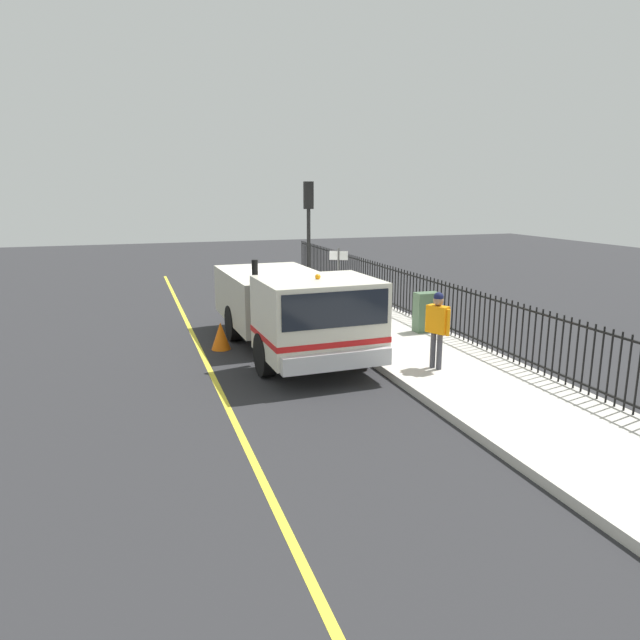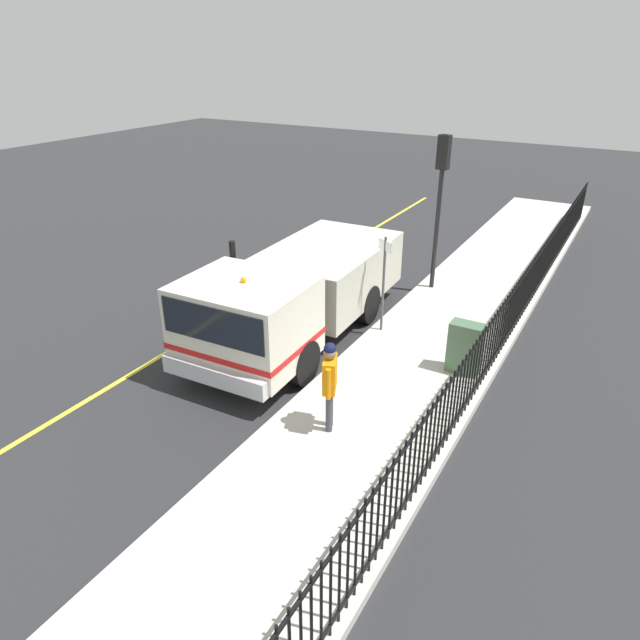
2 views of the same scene
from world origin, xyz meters
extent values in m
plane|color=#2B2B2D|center=(0.00, 0.00, 0.00)|extent=(61.40, 61.40, 0.00)
cube|color=beige|center=(2.98, 0.00, 0.08)|extent=(3.12, 27.91, 0.17)
cube|color=yellow|center=(-2.17, 0.00, 0.00)|extent=(0.12, 25.12, 0.01)
cube|color=silver|center=(0.06, -3.80, 1.30)|extent=(2.54, 2.19, 1.65)
cube|color=black|center=(0.06, -3.80, 1.67)|extent=(2.34, 2.23, 0.73)
cube|color=beige|center=(-0.06, -0.24, 1.15)|extent=(2.60, 4.04, 1.33)
cube|color=silver|center=(0.10, -4.94, 0.63)|extent=(2.35, 0.28, 0.36)
cube|color=red|center=(0.06, -3.80, 0.94)|extent=(2.56, 2.22, 0.12)
cylinder|color=black|center=(1.17, -3.45, 0.48)|extent=(0.33, 0.97, 0.96)
cylinder|color=black|center=(-1.06, -3.53, 0.48)|extent=(0.33, 0.97, 0.96)
cylinder|color=black|center=(1.05, -0.21, 0.48)|extent=(0.33, 0.97, 0.96)
cylinder|color=black|center=(-1.17, -0.28, 0.48)|extent=(0.33, 0.97, 0.96)
sphere|color=orange|center=(0.06, -3.80, 2.18)|extent=(0.12, 0.12, 0.12)
cylinder|color=black|center=(-1.06, -2.69, 1.47)|extent=(0.14, 0.14, 1.98)
cube|color=orange|center=(2.48, -4.70, 1.27)|extent=(0.39, 0.52, 0.60)
sphere|color=#997051|center=(2.48, -4.70, 1.68)|extent=(0.22, 0.22, 0.22)
sphere|color=#14193F|center=(2.48, -4.70, 1.76)|extent=(0.21, 0.21, 0.21)
cylinder|color=#3F3F47|center=(2.52, -4.78, 0.57)|extent=(0.12, 0.12, 0.80)
cylinder|color=#3F3F47|center=(2.45, -4.63, 0.57)|extent=(0.12, 0.12, 0.80)
cylinder|color=orange|center=(2.59, -4.95, 1.24)|extent=(0.09, 0.09, 0.57)
cylinder|color=orange|center=(2.37, -4.46, 1.24)|extent=(0.09, 0.09, 0.57)
cylinder|color=black|center=(4.41, -8.77, 0.86)|extent=(0.04, 0.04, 1.39)
cylinder|color=black|center=(4.41, -8.56, 0.86)|extent=(0.04, 0.04, 1.39)
cylinder|color=black|center=(4.41, -8.35, 0.86)|extent=(0.04, 0.04, 1.39)
cylinder|color=black|center=(4.41, -8.15, 0.86)|extent=(0.04, 0.04, 1.39)
cylinder|color=black|center=(4.41, -7.94, 0.86)|extent=(0.04, 0.04, 1.39)
cylinder|color=black|center=(4.41, -7.74, 0.86)|extent=(0.04, 0.04, 1.39)
cylinder|color=black|center=(4.41, -7.53, 0.86)|extent=(0.04, 0.04, 1.39)
cylinder|color=black|center=(4.41, -7.32, 0.86)|extent=(0.04, 0.04, 1.39)
cylinder|color=black|center=(4.41, -7.12, 0.86)|extent=(0.04, 0.04, 1.39)
cylinder|color=black|center=(4.41, -6.91, 0.86)|extent=(0.04, 0.04, 1.39)
cylinder|color=black|center=(4.41, -6.70, 0.86)|extent=(0.04, 0.04, 1.39)
cylinder|color=black|center=(4.41, -6.50, 0.86)|extent=(0.04, 0.04, 1.39)
cylinder|color=black|center=(4.41, -6.29, 0.86)|extent=(0.04, 0.04, 1.39)
cylinder|color=black|center=(4.41, -6.09, 0.86)|extent=(0.04, 0.04, 1.39)
cylinder|color=black|center=(4.41, -5.88, 0.86)|extent=(0.04, 0.04, 1.39)
cylinder|color=black|center=(4.41, -5.67, 0.86)|extent=(0.04, 0.04, 1.39)
cylinder|color=black|center=(4.41, -5.47, 0.86)|extent=(0.04, 0.04, 1.39)
cylinder|color=black|center=(4.41, -5.26, 0.86)|extent=(0.04, 0.04, 1.39)
cylinder|color=black|center=(4.41, -5.05, 0.86)|extent=(0.04, 0.04, 1.39)
cylinder|color=black|center=(4.41, -4.85, 0.86)|extent=(0.04, 0.04, 1.39)
cylinder|color=black|center=(4.41, -4.64, 0.86)|extent=(0.04, 0.04, 1.39)
cylinder|color=black|center=(4.41, -4.44, 0.86)|extent=(0.04, 0.04, 1.39)
cylinder|color=black|center=(4.41, -4.23, 0.86)|extent=(0.04, 0.04, 1.39)
cylinder|color=black|center=(4.41, -4.02, 0.86)|extent=(0.04, 0.04, 1.39)
cylinder|color=black|center=(4.41, -3.82, 0.86)|extent=(0.04, 0.04, 1.39)
cylinder|color=black|center=(4.41, -3.61, 0.86)|extent=(0.04, 0.04, 1.39)
cylinder|color=black|center=(4.41, -3.40, 0.86)|extent=(0.04, 0.04, 1.39)
cylinder|color=black|center=(4.41, -3.20, 0.86)|extent=(0.04, 0.04, 1.39)
cylinder|color=black|center=(4.41, -2.99, 0.86)|extent=(0.04, 0.04, 1.39)
cylinder|color=black|center=(4.41, -2.78, 0.86)|extent=(0.04, 0.04, 1.39)
cylinder|color=black|center=(4.41, -2.58, 0.86)|extent=(0.04, 0.04, 1.39)
cylinder|color=black|center=(4.41, -2.37, 0.86)|extent=(0.04, 0.04, 1.39)
cylinder|color=black|center=(4.41, -2.17, 0.86)|extent=(0.04, 0.04, 1.39)
cylinder|color=black|center=(4.41, -1.96, 0.86)|extent=(0.04, 0.04, 1.39)
cylinder|color=black|center=(4.41, -1.75, 0.86)|extent=(0.04, 0.04, 1.39)
cylinder|color=black|center=(4.41, -1.55, 0.86)|extent=(0.04, 0.04, 1.39)
cylinder|color=black|center=(4.41, -1.34, 0.86)|extent=(0.04, 0.04, 1.39)
cylinder|color=black|center=(4.41, -1.13, 0.86)|extent=(0.04, 0.04, 1.39)
cylinder|color=black|center=(4.41, -0.93, 0.86)|extent=(0.04, 0.04, 1.39)
cylinder|color=black|center=(4.41, -0.72, 0.86)|extent=(0.04, 0.04, 1.39)
cylinder|color=black|center=(4.41, -0.52, 0.86)|extent=(0.04, 0.04, 1.39)
cylinder|color=black|center=(4.41, -0.31, 0.86)|extent=(0.04, 0.04, 1.39)
cylinder|color=black|center=(4.41, -0.10, 0.86)|extent=(0.04, 0.04, 1.39)
cylinder|color=black|center=(4.41, 0.10, 0.86)|extent=(0.04, 0.04, 1.39)
cylinder|color=black|center=(4.41, 0.31, 0.86)|extent=(0.04, 0.04, 1.39)
cylinder|color=black|center=(4.41, 0.52, 0.86)|extent=(0.04, 0.04, 1.39)
cylinder|color=black|center=(4.41, 0.72, 0.86)|extent=(0.04, 0.04, 1.39)
cylinder|color=black|center=(4.41, 0.93, 0.86)|extent=(0.04, 0.04, 1.39)
cylinder|color=black|center=(4.41, 1.13, 0.86)|extent=(0.04, 0.04, 1.39)
cylinder|color=black|center=(4.41, 1.34, 0.86)|extent=(0.04, 0.04, 1.39)
cylinder|color=black|center=(4.41, 1.55, 0.86)|extent=(0.04, 0.04, 1.39)
cylinder|color=black|center=(4.41, 1.75, 0.86)|extent=(0.04, 0.04, 1.39)
cylinder|color=black|center=(4.41, 1.96, 0.86)|extent=(0.04, 0.04, 1.39)
cylinder|color=black|center=(4.41, 2.17, 0.86)|extent=(0.04, 0.04, 1.39)
cylinder|color=black|center=(4.41, 2.37, 0.86)|extent=(0.04, 0.04, 1.39)
cylinder|color=black|center=(4.41, 2.58, 0.86)|extent=(0.04, 0.04, 1.39)
cylinder|color=black|center=(4.41, 2.78, 0.86)|extent=(0.04, 0.04, 1.39)
cylinder|color=black|center=(4.41, 2.99, 0.86)|extent=(0.04, 0.04, 1.39)
cylinder|color=black|center=(4.41, 3.20, 0.86)|extent=(0.04, 0.04, 1.39)
cylinder|color=black|center=(4.41, 3.40, 0.86)|extent=(0.04, 0.04, 1.39)
cylinder|color=black|center=(4.41, 3.61, 0.86)|extent=(0.04, 0.04, 1.39)
cylinder|color=black|center=(4.41, 3.82, 0.86)|extent=(0.04, 0.04, 1.39)
cylinder|color=black|center=(4.41, 4.02, 0.86)|extent=(0.04, 0.04, 1.39)
cylinder|color=black|center=(4.41, 4.23, 0.86)|extent=(0.04, 0.04, 1.39)
cylinder|color=black|center=(4.41, 4.44, 0.86)|extent=(0.04, 0.04, 1.39)
cylinder|color=black|center=(4.41, 4.64, 0.86)|extent=(0.04, 0.04, 1.39)
cylinder|color=black|center=(4.41, 4.85, 0.86)|extent=(0.04, 0.04, 1.39)
cylinder|color=black|center=(4.41, 5.05, 0.86)|extent=(0.04, 0.04, 1.39)
cylinder|color=black|center=(4.41, 5.26, 0.86)|extent=(0.04, 0.04, 1.39)
cylinder|color=black|center=(4.41, 5.47, 0.86)|extent=(0.04, 0.04, 1.39)
cylinder|color=black|center=(4.41, 5.67, 0.86)|extent=(0.04, 0.04, 1.39)
cylinder|color=black|center=(4.41, 5.88, 0.86)|extent=(0.04, 0.04, 1.39)
cylinder|color=black|center=(4.41, 6.09, 0.86)|extent=(0.04, 0.04, 1.39)
cylinder|color=black|center=(4.41, 6.29, 0.86)|extent=(0.04, 0.04, 1.39)
cylinder|color=black|center=(4.41, 6.50, 0.86)|extent=(0.04, 0.04, 1.39)
cylinder|color=black|center=(4.41, 6.70, 0.86)|extent=(0.04, 0.04, 1.39)
cylinder|color=black|center=(4.41, 6.91, 0.86)|extent=(0.04, 0.04, 1.39)
cylinder|color=black|center=(4.41, 7.12, 0.86)|extent=(0.04, 0.04, 1.39)
cylinder|color=black|center=(4.41, 7.32, 0.86)|extent=(0.04, 0.04, 1.39)
cylinder|color=black|center=(4.41, 7.53, 0.86)|extent=(0.04, 0.04, 1.39)
cylinder|color=black|center=(4.41, 7.74, 0.86)|extent=(0.04, 0.04, 1.39)
cylinder|color=black|center=(4.41, 7.94, 0.86)|extent=(0.04, 0.04, 1.39)
cylinder|color=black|center=(4.41, 8.15, 0.86)|extent=(0.04, 0.04, 1.39)
cylinder|color=black|center=(4.41, 8.35, 0.86)|extent=(0.04, 0.04, 1.39)
cylinder|color=black|center=(4.41, 8.56, 0.86)|extent=(0.04, 0.04, 1.39)
cylinder|color=black|center=(4.41, 8.77, 0.86)|extent=(0.04, 0.04, 1.39)
cylinder|color=black|center=(4.41, 8.97, 0.86)|extent=(0.04, 0.04, 1.39)
cylinder|color=black|center=(4.41, 9.18, 0.86)|extent=(0.04, 0.04, 1.39)
cylinder|color=black|center=(4.41, 9.39, 0.86)|extent=(0.04, 0.04, 1.39)
cylinder|color=black|center=(4.41, 9.59, 0.86)|extent=(0.04, 0.04, 1.39)
cylinder|color=black|center=(4.41, 9.80, 0.86)|extent=(0.04, 0.04, 1.39)
cylinder|color=black|center=(4.41, 10.01, 0.86)|extent=(0.04, 0.04, 1.39)
cylinder|color=black|center=(4.41, 10.21, 0.86)|extent=(0.04, 0.04, 1.39)
cylinder|color=black|center=(4.41, 10.42, 0.86)|extent=(0.04, 0.04, 1.39)
cylinder|color=black|center=(4.41, 10.62, 0.86)|extent=(0.04, 0.04, 1.39)
cylinder|color=black|center=(4.41, 10.83, 0.86)|extent=(0.04, 0.04, 1.39)
cylinder|color=black|center=(4.41, 11.04, 0.86)|extent=(0.04, 0.04, 1.39)
cylinder|color=black|center=(4.41, 11.24, 0.86)|extent=(0.04, 0.04, 1.39)
cylinder|color=black|center=(4.41, 11.45, 0.86)|extent=(0.04, 0.04, 1.39)
cylinder|color=black|center=(4.41, 11.66, 0.86)|extent=(0.04, 0.04, 1.39)
cylinder|color=black|center=(4.41, 11.86, 0.86)|extent=(0.04, 0.04, 1.39)
cube|color=black|center=(4.41, 0.00, 1.45)|extent=(0.04, 23.72, 0.04)
cube|color=black|center=(4.41, 0.00, 0.33)|extent=(0.04, 23.72, 0.04)
cylinder|color=black|center=(1.80, 2.39, 2.21)|extent=(0.12, 0.12, 4.08)
cube|color=black|center=(1.80, 2.39, 3.82)|extent=(0.33, 0.25, 0.85)
sphere|color=red|center=(1.80, 2.39, 4.08)|extent=(0.16, 0.16, 0.16)
sphere|color=yellow|center=(1.80, 2.39, 3.82)|extent=(0.16, 0.16, 0.16)
sphere|color=green|center=(1.80, 2.39, 3.57)|extent=(0.16, 0.16, 0.16)
cube|color=#4C6B4C|center=(3.92, -1.63, 0.71)|extent=(0.66, 0.38, 1.09)
cone|color=orange|center=(-1.64, -1.06, 0.35)|extent=(0.50, 0.50, 0.71)
cylinder|color=#4C4C4C|center=(1.68, -0.73, 1.31)|extent=(0.06, 0.06, 2.29)
cube|color=white|center=(1.68, -0.73, 2.25)|extent=(0.45, 0.27, 0.24)
camera|label=1|loc=(-3.73, -15.28, 3.98)|focal=32.15mm
camera|label=2|loc=(6.48, -11.97, 6.32)|focal=32.16mm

